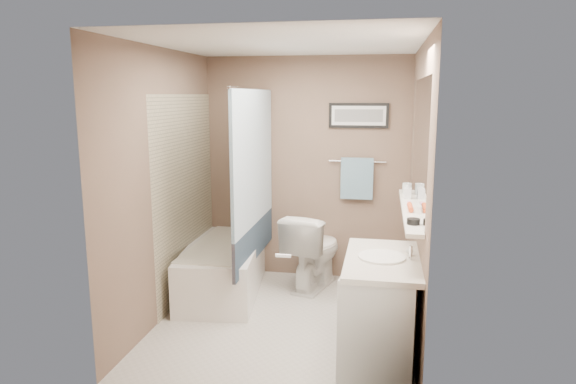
% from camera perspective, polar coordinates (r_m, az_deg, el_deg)
% --- Properties ---
extents(ground, '(2.50, 2.50, 0.00)m').
position_cam_1_polar(ground, '(4.73, -0.34, -14.15)').
color(ground, beige).
rests_on(ground, ground).
extents(ceiling, '(2.20, 2.50, 0.04)m').
position_cam_1_polar(ceiling, '(4.31, -0.38, 15.89)').
color(ceiling, white).
rests_on(ceiling, wall_back).
extents(wall_back, '(2.20, 0.04, 2.40)m').
position_cam_1_polar(wall_back, '(5.56, 2.03, 2.55)').
color(wall_back, brown).
rests_on(wall_back, ground).
extents(wall_front, '(2.20, 0.04, 2.40)m').
position_cam_1_polar(wall_front, '(3.20, -4.53, -3.66)').
color(wall_front, brown).
rests_on(wall_front, ground).
extents(wall_left, '(0.04, 2.50, 2.40)m').
position_cam_1_polar(wall_left, '(4.69, -13.43, 0.71)').
color(wall_left, brown).
rests_on(wall_left, ground).
extents(wall_right, '(0.04, 2.50, 2.40)m').
position_cam_1_polar(wall_right, '(4.30, 13.92, -0.20)').
color(wall_right, brown).
rests_on(wall_right, ground).
extents(tile_surround, '(0.02, 1.55, 2.00)m').
position_cam_1_polar(tile_surround, '(5.18, -11.23, -0.51)').
color(tile_surround, tan).
rests_on(tile_surround, wall_left).
extents(curtain_rod, '(0.02, 1.55, 0.02)m').
position_cam_1_polar(curtain_rod, '(4.87, -3.95, 11.39)').
color(curtain_rod, silver).
rests_on(curtain_rod, wall_left).
extents(curtain_upper, '(0.03, 1.45, 1.28)m').
position_cam_1_polar(curtain_upper, '(4.91, -3.86, 3.78)').
color(curtain_upper, silver).
rests_on(curtain_upper, curtain_rod).
extents(curtain_lower, '(0.03, 1.45, 0.36)m').
position_cam_1_polar(curtain_lower, '(5.07, -3.74, -5.46)').
color(curtain_lower, '#2A3C4E').
rests_on(curtain_lower, curtain_rod).
extents(mirror, '(0.02, 1.60, 1.00)m').
position_cam_1_polar(mirror, '(4.09, 14.44, 5.18)').
color(mirror, silver).
rests_on(mirror, wall_right).
extents(shelf, '(0.12, 1.60, 0.03)m').
position_cam_1_polar(shelf, '(4.17, 13.36, -1.92)').
color(shelf, silver).
rests_on(shelf, wall_right).
extents(towel_bar, '(0.60, 0.02, 0.02)m').
position_cam_1_polar(towel_bar, '(5.48, 7.72, 3.39)').
color(towel_bar, silver).
rests_on(towel_bar, wall_back).
extents(towel, '(0.34, 0.05, 0.44)m').
position_cam_1_polar(towel, '(5.49, 7.66, 1.50)').
color(towel, '#95C5D9').
rests_on(towel, towel_bar).
extents(art_frame, '(0.62, 0.02, 0.26)m').
position_cam_1_polar(art_frame, '(5.46, 7.86, 8.41)').
color(art_frame, black).
rests_on(art_frame, wall_back).
extents(art_mat, '(0.56, 0.00, 0.20)m').
position_cam_1_polar(art_mat, '(5.45, 7.85, 8.41)').
color(art_mat, white).
rests_on(art_mat, art_frame).
extents(art_image, '(0.50, 0.00, 0.13)m').
position_cam_1_polar(art_image, '(5.44, 7.85, 8.41)').
color(art_image, '#595959').
rests_on(art_image, art_mat).
extents(door, '(0.80, 0.02, 2.00)m').
position_cam_1_polar(door, '(3.15, 5.27, -7.70)').
color(door, silver).
rests_on(door, wall_front).
extents(door_handle, '(0.10, 0.02, 0.02)m').
position_cam_1_polar(door_handle, '(3.24, -0.51, -7.10)').
color(door_handle, silver).
rests_on(door_handle, door).
extents(bathtub, '(0.87, 1.57, 0.50)m').
position_cam_1_polar(bathtub, '(5.35, -7.11, -8.34)').
color(bathtub, white).
rests_on(bathtub, ground).
extents(tub_rim, '(0.56, 1.36, 0.02)m').
position_cam_1_polar(tub_rim, '(5.28, -7.17, -5.78)').
color(tub_rim, beige).
rests_on(tub_rim, bathtub).
extents(toilet, '(0.65, 0.88, 0.80)m').
position_cam_1_polar(toilet, '(5.39, 2.86, -6.45)').
color(toilet, white).
rests_on(toilet, ground).
extents(vanity, '(0.60, 0.95, 0.80)m').
position_cam_1_polar(vanity, '(3.94, 10.46, -13.32)').
color(vanity, silver).
rests_on(vanity, ground).
extents(countertop, '(0.54, 0.96, 0.04)m').
position_cam_1_polar(countertop, '(3.79, 10.52, -7.50)').
color(countertop, beige).
rests_on(countertop, vanity).
extents(sink_basin, '(0.34, 0.34, 0.01)m').
position_cam_1_polar(sink_basin, '(3.78, 10.38, -7.09)').
color(sink_basin, white).
rests_on(sink_basin, countertop).
extents(faucet_spout, '(0.02, 0.02, 0.10)m').
position_cam_1_polar(faucet_spout, '(3.77, 13.47, -6.57)').
color(faucet_spout, white).
rests_on(faucet_spout, countertop).
extents(faucet_knob, '(0.05, 0.05, 0.05)m').
position_cam_1_polar(faucet_knob, '(3.87, 13.38, -6.42)').
color(faucet_knob, silver).
rests_on(faucet_knob, countertop).
extents(candle_bowl_near, '(0.09, 0.09, 0.04)m').
position_cam_1_polar(candle_bowl_near, '(3.64, 13.76, -3.20)').
color(candle_bowl_near, black).
rests_on(candle_bowl_near, shelf).
extents(hair_brush_front, '(0.04, 0.22, 0.04)m').
position_cam_1_polar(hair_brush_front, '(4.09, 13.43, -1.65)').
color(hair_brush_front, '#D0471D').
rests_on(hair_brush_front, shelf).
extents(pink_comb, '(0.04, 0.16, 0.01)m').
position_cam_1_polar(pink_comb, '(4.31, 13.28, -1.24)').
color(pink_comb, pink).
rests_on(pink_comb, shelf).
extents(glass_jar, '(0.08, 0.08, 0.10)m').
position_cam_1_polar(glass_jar, '(4.72, 13.07, 0.36)').
color(glass_jar, silver).
rests_on(glass_jar, shelf).
extents(soap_bottle, '(0.06, 0.07, 0.14)m').
position_cam_1_polar(soap_bottle, '(4.53, 13.18, 0.15)').
color(soap_bottle, '#999999').
rests_on(soap_bottle, shelf).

